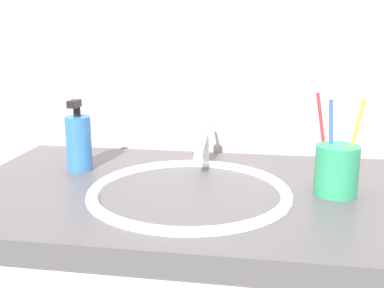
# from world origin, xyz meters

# --- Properties ---
(tiled_wall_back) EXTENTS (2.19, 0.04, 2.40)m
(tiled_wall_back) POSITION_xyz_m (0.00, 0.32, 1.20)
(tiled_wall_back) COLOR beige
(tiled_wall_back) RESTS_ON ground
(sink_basin) EXTENTS (0.40, 0.40, 0.13)m
(sink_basin) POSITION_xyz_m (-0.03, -0.03, 0.80)
(sink_basin) COLOR white
(sink_basin) RESTS_ON vanity_counter
(faucet) EXTENTS (0.02, 0.15, 0.11)m
(faucet) POSITION_xyz_m (-0.03, 0.16, 0.90)
(faucet) COLOR silver
(faucet) RESTS_ON sink_basin
(toothbrush_cup) EXTENTS (0.08, 0.08, 0.10)m
(toothbrush_cup) POSITION_xyz_m (0.25, 0.01, 0.89)
(toothbrush_cup) COLOR #2D9966
(toothbrush_cup) RESTS_ON vanity_counter
(toothbrush_red) EXTENTS (0.05, 0.04, 0.21)m
(toothbrush_red) POSITION_xyz_m (0.22, 0.04, 0.96)
(toothbrush_red) COLOR red
(toothbrush_red) RESTS_ON toothbrush_cup
(toothbrush_yellow) EXTENTS (0.05, 0.02, 0.20)m
(toothbrush_yellow) POSITION_xyz_m (0.28, 0.01, 0.96)
(toothbrush_yellow) COLOR yellow
(toothbrush_yellow) RESTS_ON toothbrush_cup
(toothbrush_white) EXTENTS (0.01, 0.05, 0.17)m
(toothbrush_white) POSITION_xyz_m (0.25, 0.05, 0.94)
(toothbrush_white) COLOR white
(toothbrush_white) RESTS_ON toothbrush_cup
(toothbrush_blue) EXTENTS (0.02, 0.03, 0.20)m
(toothbrush_blue) POSITION_xyz_m (0.24, 0.02, 0.96)
(toothbrush_blue) COLOR blue
(toothbrush_blue) RESTS_ON toothbrush_cup
(soap_dispenser) EXTENTS (0.06, 0.06, 0.16)m
(soap_dispenser) POSITION_xyz_m (-0.30, 0.08, 0.91)
(soap_dispenser) COLOR #3372BF
(soap_dispenser) RESTS_ON vanity_counter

